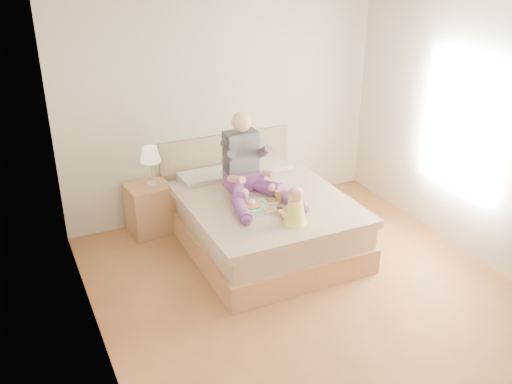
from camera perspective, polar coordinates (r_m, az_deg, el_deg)
name	(u,v)px	position (r m, az deg, el deg)	size (l,w,h in m)	color
room	(321,147)	(5.15, 6.48, 4.48)	(4.02, 4.22, 2.71)	brown
bed	(260,217)	(6.46, 0.41, -2.54)	(1.70, 2.18, 1.00)	#A1704B
nightstand	(150,208)	(6.82, -10.57, -1.62)	(0.52, 0.47, 0.59)	#A1704B
lamp	(150,157)	(6.55, -10.52, 3.49)	(0.23, 0.23, 0.47)	silver
adult	(248,170)	(6.27, -0.83, 2.22)	(0.77, 1.09, 0.91)	#62317C
tray	(261,204)	(6.01, 0.53, -1.24)	(0.57, 0.48, 0.15)	silver
baby	(295,208)	(5.65, 3.88, -1.63)	(0.27, 0.36, 0.40)	#FFFA50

